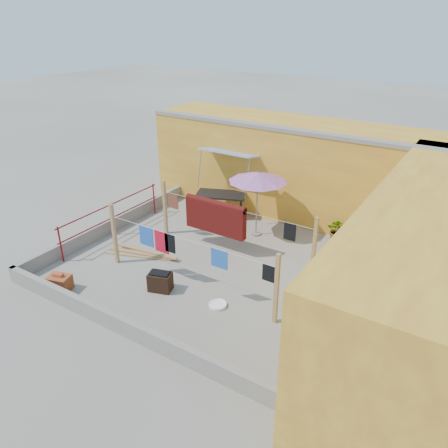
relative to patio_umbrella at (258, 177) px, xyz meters
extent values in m
plane|color=#9E998E|center=(0.00, -2.27, -1.95)|extent=(80.00, 80.00, 0.00)
cube|color=gold|center=(0.50, 2.43, -0.35)|extent=(11.00, 2.40, 3.20)
cube|color=gray|center=(0.50, 1.38, 1.20)|extent=(11.00, 0.35, 0.12)
cube|color=#2D51B2|center=(-1.60, 0.88, 0.30)|extent=(2.00, 0.79, 0.22)
cylinder|color=gray|center=(-2.55, 0.51, -0.35)|extent=(0.03, 0.30, 1.28)
cylinder|color=gray|center=(-0.65, 0.51, -0.35)|extent=(0.03, 0.30, 1.28)
cube|color=gold|center=(5.20, -2.27, -0.35)|extent=(2.40, 9.00, 3.20)
cube|color=gray|center=(0.00, -5.85, -1.73)|extent=(8.30, 0.16, 0.44)
cube|color=gray|center=(-4.08, -2.27, -1.73)|extent=(0.16, 7.30, 0.44)
cylinder|color=maroon|center=(-3.85, -4.47, -1.40)|extent=(0.05, 0.05, 1.10)
cylinder|color=maroon|center=(-3.85, -2.47, -1.40)|extent=(0.05, 0.05, 1.10)
cylinder|color=maroon|center=(-3.85, -0.47, -1.40)|extent=(0.05, 0.05, 1.10)
cylinder|color=maroon|center=(-3.85, -2.47, -0.90)|extent=(0.04, 4.20, 0.04)
cylinder|color=maroon|center=(-3.85, -2.47, -1.35)|extent=(0.04, 4.20, 0.04)
cube|color=tan|center=(-2.50, -3.67, -1.05)|extent=(0.09, 0.09, 1.80)
cube|color=tan|center=(2.50, -3.67, -1.05)|extent=(0.09, 0.09, 1.80)
cube|color=tan|center=(2.50, -1.47, -1.05)|extent=(0.09, 0.09, 1.80)
cube|color=tan|center=(-2.50, -1.47, -1.05)|extent=(0.09, 0.09, 1.80)
cylinder|color=silver|center=(0.00, -3.67, -0.50)|extent=(5.00, 0.01, 0.01)
cylinder|color=silver|center=(0.00, -1.47, -0.50)|extent=(5.00, 0.01, 0.01)
cube|color=#460D0B|center=(-0.58, -1.47, -0.92)|extent=(1.99, 0.22, 0.95)
cube|color=black|center=(1.79, -1.47, -0.74)|extent=(0.34, 0.02, 0.50)
cube|color=brown|center=(-2.15, -1.47, -0.74)|extent=(0.38, 0.02, 0.49)
cube|color=blue|center=(-1.29, -3.67, -0.77)|extent=(0.46, 0.02, 0.55)
cube|color=black|center=(-0.50, -3.67, -0.75)|extent=(0.32, 0.02, 0.52)
cube|color=red|center=(-0.78, -3.67, -0.80)|extent=(0.44, 0.02, 0.60)
cube|color=blue|center=(0.98, -3.67, -0.74)|extent=(0.46, 0.02, 0.49)
cube|color=black|center=(2.30, -3.67, -0.70)|extent=(0.33, 0.02, 0.41)
cylinder|color=gray|center=(0.00, 0.00, -1.92)|extent=(0.32, 0.32, 0.05)
cylinder|color=gray|center=(0.00, 0.00, -0.91)|extent=(0.04, 0.04, 2.07)
cone|color=#C86BB6|center=(0.00, 0.00, 0.01)|extent=(1.81, 1.81, 0.29)
cylinder|color=gray|center=(0.00, 0.00, 0.18)|extent=(0.04, 0.04, 0.09)
cube|color=black|center=(-1.77, 0.69, -1.18)|extent=(1.91, 1.43, 0.06)
cube|color=black|center=(-2.34, 0.09, -1.57)|extent=(0.06, 0.06, 0.75)
cube|color=black|center=(-2.59, 0.73, -1.57)|extent=(0.06, 0.06, 0.75)
cube|color=black|center=(-0.95, 0.65, -1.57)|extent=(0.06, 0.06, 0.75)
cube|color=black|center=(-1.21, 1.29, -1.57)|extent=(0.06, 0.06, 0.75)
cube|color=#AF5428|center=(-2.73, -5.47, -1.74)|extent=(0.66, 0.56, 0.41)
cube|color=#B03E29|center=(-2.73, -5.47, -1.49)|extent=(0.28, 0.19, 0.08)
cube|color=tan|center=(-2.23, -3.11, -1.93)|extent=(1.94, 0.83, 0.04)
cube|color=tan|center=(-2.15, -2.99, -1.88)|extent=(1.98, 0.66, 0.04)
cube|color=tan|center=(-2.07, -2.87, -1.83)|extent=(2.02, 0.39, 0.04)
cube|color=black|center=(-0.56, -4.08, -1.70)|extent=(0.67, 0.55, 0.48)
cube|color=black|center=(-0.56, -4.08, -1.44)|extent=(0.55, 0.42, 0.04)
cylinder|color=white|center=(1.07, -3.87, -1.92)|extent=(0.42, 0.42, 0.05)
torus|color=white|center=(1.07, -3.87, -1.89)|extent=(0.45, 0.45, 0.05)
cylinder|color=white|center=(3.61, -1.82, -1.80)|extent=(0.21, 0.21, 0.28)
cylinder|color=white|center=(3.61, -1.82, -1.64)|extent=(0.06, 0.06, 0.05)
cylinder|color=white|center=(3.55, -0.52, -1.80)|extent=(0.21, 0.21, 0.28)
cylinder|color=white|center=(3.55, -0.52, -1.64)|extent=(0.06, 0.06, 0.05)
torus|color=#1A761F|center=(3.53, -0.77, -1.93)|extent=(0.52, 0.52, 0.04)
torus|color=#1A761F|center=(3.53, -0.77, -1.89)|extent=(0.44, 0.44, 0.04)
imported|color=#1B5919|center=(2.38, 0.93, -1.55)|extent=(0.88, 0.82, 0.78)
imported|color=#1B5919|center=(2.65, 0.36, -1.59)|extent=(0.49, 0.49, 0.72)
imported|color=#1B5919|center=(3.66, 0.04, -1.53)|extent=(0.53, 0.48, 0.83)
imported|color=#1B5919|center=(3.70, -2.20, -1.57)|extent=(0.52, 0.53, 0.75)
imported|color=#1B5919|center=(3.59, -3.75, -1.65)|extent=(0.71, 0.71, 0.60)
camera|label=1|loc=(5.87, -11.13, 4.47)|focal=35.00mm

